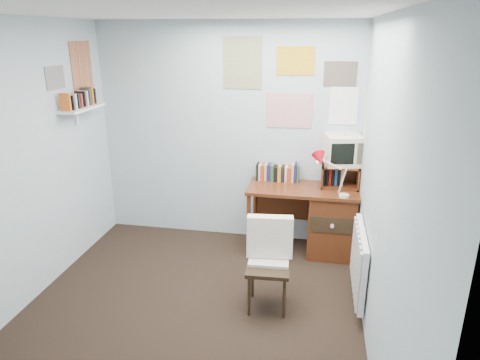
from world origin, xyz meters
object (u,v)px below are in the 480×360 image
object	(u,v)px
radiator	(359,262)
desk	(326,219)
desk_chair	(268,268)
crt_tv	(343,149)
wall_shelf	(82,108)
tv_riser	(340,175)
desk_lamp	(345,179)

from	to	relation	value
radiator	desk	bearing A→B (deg)	107.24
desk_chair	crt_tv	xyz separation A→B (m)	(0.64, 1.28, 0.78)
desk	wall_shelf	distance (m)	2.87
radiator	wall_shelf	bearing A→B (deg)	169.11
tv_riser	desk_chair	bearing A→B (deg)	-116.48
desk	crt_tv	world-z (taller)	crt_tv
desk_chair	radiator	distance (m)	0.83
desk	crt_tv	distance (m)	0.80
desk_lamp	crt_tv	distance (m)	0.42
desk	radiator	world-z (taller)	desk
desk	tv_riser	distance (m)	0.51
wall_shelf	tv_riser	bearing A→B (deg)	10.32
desk_lamp	wall_shelf	size ratio (longest dim) A/B	0.63
desk	desk_chair	xyz separation A→B (m)	(-0.51, -1.15, -0.00)
desk_chair	wall_shelf	world-z (taller)	wall_shelf
desk	desk_chair	world-z (taller)	desk_chair
tv_riser	wall_shelf	xyz separation A→B (m)	(-2.69, -0.49, 0.74)
tv_riser	radiator	distance (m)	1.15
desk_lamp	radiator	xyz separation A→B (m)	(0.13, -0.71, -0.53)
tv_riser	crt_tv	bearing A→B (deg)	65.97
desk_chair	tv_riser	bearing A→B (deg)	60.60
crt_tv	tv_riser	bearing A→B (deg)	-126.08
tv_riser	desk_lamp	bearing A→B (deg)	-83.41
desk_chair	desk_lamp	world-z (taller)	desk_lamp
desk_lamp	wall_shelf	distance (m)	2.81
crt_tv	desk	bearing A→B (deg)	-146.40
radiator	wall_shelf	xyz separation A→B (m)	(-2.86, 0.55, 1.20)
desk	desk_lamp	bearing A→B (deg)	-54.15
desk_lamp	wall_shelf	world-z (taller)	wall_shelf
desk	wall_shelf	world-z (taller)	wall_shelf
desk	radiator	bearing A→B (deg)	-72.76
tv_riser	radiator	world-z (taller)	tv_riser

